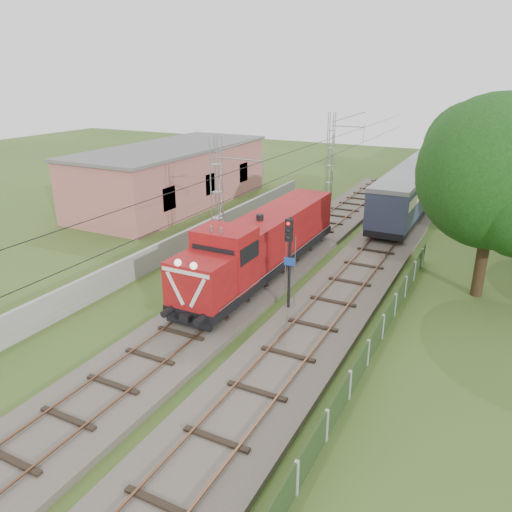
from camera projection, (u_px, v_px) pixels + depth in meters
The scene contains 13 objects.
ground at pixel (125, 383), 19.35m from camera, with size 140.00×140.00×0.00m, color #344F1D.
track_main at pixel (219, 308), 25.13m from camera, with size 4.20×70.00×0.45m.
track_side at pixel (381, 247), 33.85m from camera, with size 4.20×80.00×0.45m.
catenary at pixel (218, 205), 29.23m from camera, with size 3.31×70.00×8.00m.
boundary_wall at pixel (172, 248), 31.89m from camera, with size 0.25×40.00×1.50m, color #9E9E99.
station_building at pixel (173, 175), 44.89m from camera, with size 8.40×20.40×5.22m.
fence at pixel (349, 385), 18.23m from camera, with size 0.12×32.00×1.20m.
locomotive at pixel (263, 243), 28.69m from camera, with size 2.77×15.81×4.02m.
coach_rake at pixel (449, 150), 60.57m from camera, with size 2.92×65.17×3.38m.
signal_post at pixel (289, 249), 23.81m from camera, with size 0.55×0.43×4.96m.
tree_a at pixel (498, 174), 24.70m from camera, with size 8.14×7.75×10.55m.
tree_c at pixel (504, 144), 42.68m from camera, with size 6.91×6.58×8.96m.
tree_d at pixel (511, 138), 44.78m from camera, with size 7.18×6.84×9.31m.
Camera 1 is at (12.00, -12.32, 11.35)m, focal length 35.00 mm.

